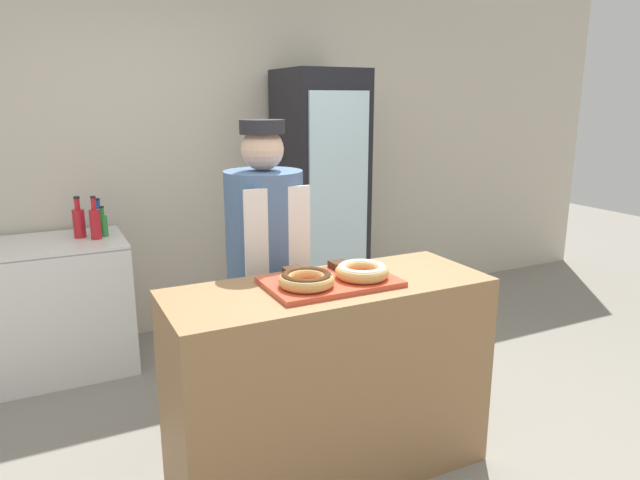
# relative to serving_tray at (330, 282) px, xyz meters

# --- Properties ---
(ground_plane) EXTENTS (14.00, 14.00, 0.00)m
(ground_plane) POSITION_rel_serving_tray_xyz_m (0.00, 0.00, -0.95)
(ground_plane) COLOR gray
(wall_back) EXTENTS (8.00, 0.06, 2.70)m
(wall_back) POSITION_rel_serving_tray_xyz_m (0.00, 2.13, 0.40)
(wall_back) COLOR beige
(wall_back) RESTS_ON ground_plane
(display_counter) EXTENTS (1.46, 0.55, 0.94)m
(display_counter) POSITION_rel_serving_tray_xyz_m (0.00, 0.00, -0.48)
(display_counter) COLOR #997047
(display_counter) RESTS_ON ground_plane
(serving_tray) EXTENTS (0.57, 0.37, 0.02)m
(serving_tray) POSITION_rel_serving_tray_xyz_m (0.00, 0.00, 0.00)
(serving_tray) COLOR #D84C33
(serving_tray) RESTS_ON display_counter
(donut_chocolate_glaze) EXTENTS (0.24, 0.24, 0.06)m
(donut_chocolate_glaze) POSITION_rel_serving_tray_xyz_m (-0.14, -0.04, 0.05)
(donut_chocolate_glaze) COLOR tan
(donut_chocolate_glaze) RESTS_ON serving_tray
(donut_light_glaze) EXTENTS (0.24, 0.24, 0.06)m
(donut_light_glaze) POSITION_rel_serving_tray_xyz_m (0.14, -0.04, 0.05)
(donut_light_glaze) COLOR tan
(donut_light_glaze) RESTS_ON serving_tray
(brownie_back_left) EXTENTS (0.08, 0.08, 0.03)m
(brownie_back_left) POSITION_rel_serving_tray_xyz_m (-0.12, 0.13, 0.03)
(brownie_back_left) COLOR #382111
(brownie_back_left) RESTS_ON serving_tray
(brownie_back_right) EXTENTS (0.08, 0.08, 0.03)m
(brownie_back_right) POSITION_rel_serving_tray_xyz_m (0.12, 0.13, 0.03)
(brownie_back_right) COLOR #382111
(brownie_back_right) RESTS_ON serving_tray
(baker_person) EXTENTS (0.40, 0.40, 1.63)m
(baker_person) POSITION_rel_serving_tray_xyz_m (-0.09, 0.55, -0.10)
(baker_person) COLOR #4C4C51
(baker_person) RESTS_ON ground_plane
(beverage_fridge) EXTENTS (0.57, 0.62, 1.94)m
(beverage_fridge) POSITION_rel_serving_tray_xyz_m (0.81, 1.73, 0.02)
(beverage_fridge) COLOR black
(beverage_fridge) RESTS_ON ground_plane
(chest_freezer) EXTENTS (0.94, 0.67, 0.86)m
(chest_freezer) POSITION_rel_serving_tray_xyz_m (-1.11, 1.74, -0.51)
(chest_freezer) COLOR white
(chest_freezer) RESTS_ON ground_plane
(bottle_red) EXTENTS (0.08, 0.08, 0.27)m
(bottle_red) POSITION_rel_serving_tray_xyz_m (-0.90, 1.79, 0.01)
(bottle_red) COLOR red
(bottle_red) RESTS_ON chest_freezer
(bottle_blue) EXTENTS (0.07, 0.07, 0.22)m
(bottle_blue) POSITION_rel_serving_tray_xyz_m (-0.76, 1.94, -0.00)
(bottle_blue) COLOR #1E4CB2
(bottle_blue) RESTS_ON chest_freezer
(bottle_red_b) EXTENTS (0.07, 0.07, 0.28)m
(bottle_red_b) POSITION_rel_serving_tray_xyz_m (-0.81, 1.69, 0.02)
(bottle_red_b) COLOR red
(bottle_red_b) RESTS_ON chest_freezer
(bottle_green) EXTENTS (0.06, 0.06, 0.20)m
(bottle_green) POSITION_rel_serving_tray_xyz_m (-0.76, 1.76, -0.01)
(bottle_green) COLOR #2D8C38
(bottle_green) RESTS_ON chest_freezer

